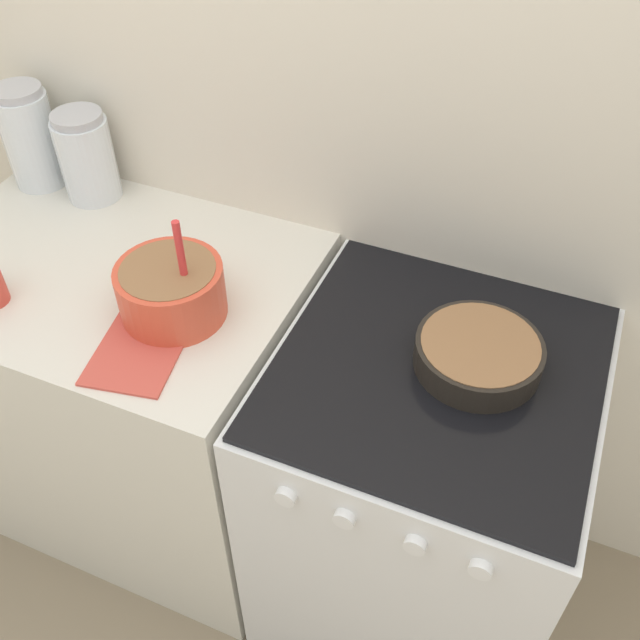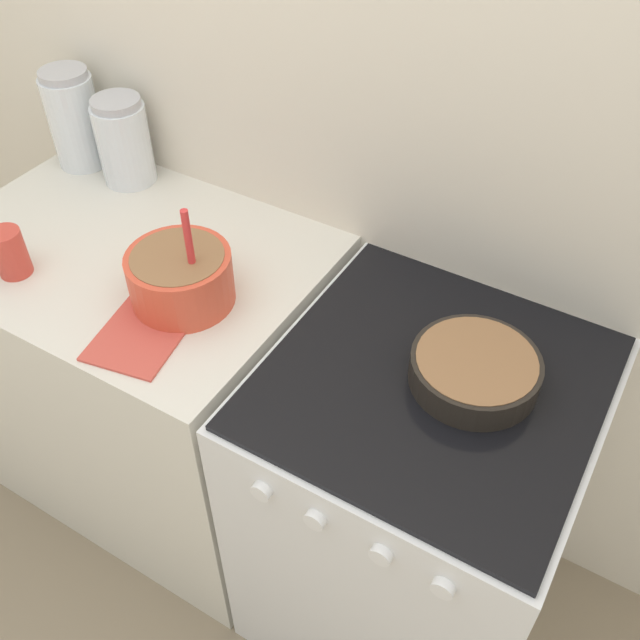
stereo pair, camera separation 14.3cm
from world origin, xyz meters
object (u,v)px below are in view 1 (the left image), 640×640
baking_pan (478,353)px  storage_jar_middle (88,162)px  mixing_bowl (171,288)px  storage_jar_left (32,143)px  stove (417,492)px

baking_pan → storage_jar_middle: storage_jar_middle is taller
mixing_bowl → storage_jar_left: storage_jar_left is taller
stove → storage_jar_middle: (-0.99, 0.24, 0.54)m
storage_jar_left → baking_pan: bearing=-9.7°
stove → mixing_bowl: (-0.56, -0.06, 0.51)m
baking_pan → storage_jar_middle: bearing=168.8°
baking_pan → storage_jar_left: (-1.22, 0.21, 0.08)m
baking_pan → storage_jar_middle: (-1.05, 0.21, 0.06)m
mixing_bowl → stove: bearing=6.4°
baking_pan → storage_jar_left: bearing=170.3°
baking_pan → storage_jar_middle: 1.08m
stove → storage_jar_middle: storage_jar_middle is taller
stove → storage_jar_left: storage_jar_left is taller
mixing_bowl → storage_jar_left: bearing=152.6°
stove → mixing_bowl: bearing=-173.6°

